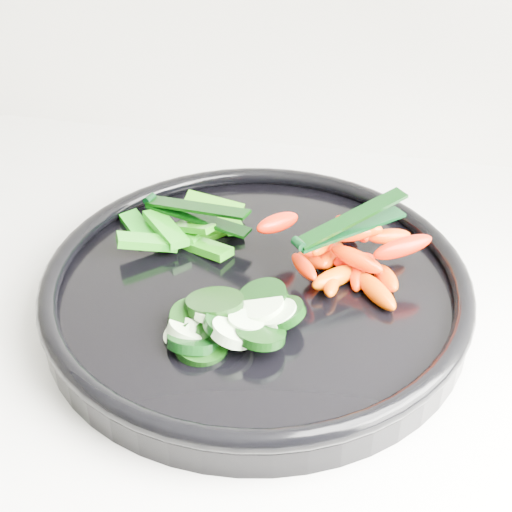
# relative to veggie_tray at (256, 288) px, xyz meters

# --- Properties ---
(veggie_tray) EXTENTS (0.49, 0.49, 0.04)m
(veggie_tray) POSITION_rel_veggie_tray_xyz_m (0.00, 0.00, 0.00)
(veggie_tray) COLOR black
(veggie_tray) RESTS_ON counter
(cucumber_pile) EXTENTS (0.13, 0.11, 0.04)m
(cucumber_pile) POSITION_rel_veggie_tray_xyz_m (-0.01, -0.07, 0.01)
(cucumber_pile) COLOR black
(cucumber_pile) RESTS_ON veggie_tray
(carrot_pile) EXTENTS (0.16, 0.14, 0.05)m
(carrot_pile) POSITION_rel_veggie_tray_xyz_m (0.07, 0.04, 0.02)
(carrot_pile) COLOR #FC4F00
(carrot_pile) RESTS_ON veggie_tray
(pepper_pile) EXTENTS (0.13, 0.11, 0.04)m
(pepper_pile) POSITION_rel_veggie_tray_xyz_m (-0.08, 0.05, 0.01)
(pepper_pile) COLOR #176C0A
(pepper_pile) RESTS_ON veggie_tray
(tong_carrot) EXTENTS (0.09, 0.09, 0.02)m
(tong_carrot) POSITION_rel_veggie_tray_xyz_m (0.07, 0.04, 0.05)
(tong_carrot) COLOR black
(tong_carrot) RESTS_ON carrot_pile
(tong_pepper) EXTENTS (0.11, 0.05, 0.02)m
(tong_pepper) POSITION_rel_veggie_tray_xyz_m (-0.07, 0.06, 0.03)
(tong_pepper) COLOR black
(tong_pepper) RESTS_ON pepper_pile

